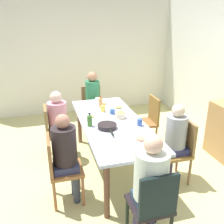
{
  "coord_description": "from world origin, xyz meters",
  "views": [
    {
      "loc": [
        3.21,
        -0.92,
        2.23
      ],
      "look_at": [
        0.0,
        0.0,
        0.93
      ],
      "focal_mm": 40.29,
      "sensor_mm": 36.0,
      "label": 1
    }
  ],
  "objects_px": {
    "bowl_0": "(120,115)",
    "cup_3": "(112,112)",
    "chair_1": "(148,119)",
    "person_4": "(93,97)",
    "person_3": "(59,119)",
    "plate_1": "(141,139)",
    "person_5": "(150,179)",
    "dining_table": "(112,127)",
    "person_2": "(66,151)",
    "plate_0": "(119,108)",
    "cup_2": "(103,109)",
    "chair_0": "(180,148)",
    "plate_3": "(103,105)",
    "person_0": "(175,137)",
    "chair_5": "(153,204)",
    "bottle_0": "(100,102)",
    "chair_4": "(92,106)",
    "bottle_1": "(90,120)",
    "chair_2": "(59,166)",
    "plate_2": "(90,117)",
    "cup_1": "(140,122)",
    "serving_pan": "(107,126)",
    "cup_0": "(98,100)",
    "chair_3": "(54,130)"
  },
  "relations": [
    {
      "from": "chair_1",
      "to": "bottle_0",
      "type": "height_order",
      "value": "bottle_0"
    },
    {
      "from": "cup_1",
      "to": "plate_0",
      "type": "bearing_deg",
      "value": -173.27
    },
    {
      "from": "person_2",
      "to": "serving_pan",
      "type": "distance_m",
      "value": 0.7
    },
    {
      "from": "person_4",
      "to": "serving_pan",
      "type": "relative_size",
      "value": 2.76
    },
    {
      "from": "chair_4",
      "to": "cup_2",
      "type": "relative_size",
      "value": 8.42
    },
    {
      "from": "chair_5",
      "to": "cup_2",
      "type": "bearing_deg",
      "value": -179.13
    },
    {
      "from": "person_4",
      "to": "plate_3",
      "type": "bearing_deg",
      "value": 3.63
    },
    {
      "from": "person_3",
      "to": "person_4",
      "type": "xyz_separation_m",
      "value": [
        -0.82,
        0.73,
        0.04
      ]
    },
    {
      "from": "chair_4",
      "to": "plate_0",
      "type": "bearing_deg",
      "value": 14.46
    },
    {
      "from": "person_0",
      "to": "serving_pan",
      "type": "bearing_deg",
      "value": -111.34
    },
    {
      "from": "person_5",
      "to": "bottle_0",
      "type": "relative_size",
      "value": 6.28
    },
    {
      "from": "plate_1",
      "to": "plate_3",
      "type": "xyz_separation_m",
      "value": [
        -1.37,
        -0.14,
        -0.0
      ]
    },
    {
      "from": "chair_2",
      "to": "chair_5",
      "type": "relative_size",
      "value": 1.0
    },
    {
      "from": "chair_3",
      "to": "chair_4",
      "type": "xyz_separation_m",
      "value": [
        -0.91,
        0.82,
        0.0
      ]
    },
    {
      "from": "plate_3",
      "to": "dining_table",
      "type": "bearing_deg",
      "value": -3.3
    },
    {
      "from": "chair_1",
      "to": "plate_0",
      "type": "height_order",
      "value": "chair_1"
    },
    {
      "from": "chair_2",
      "to": "chair_0",
      "type": "bearing_deg",
      "value": 90.0
    },
    {
      "from": "person_2",
      "to": "bowl_0",
      "type": "height_order",
      "value": "person_2"
    },
    {
      "from": "person_2",
      "to": "serving_pan",
      "type": "bearing_deg",
      "value": 118.93
    },
    {
      "from": "cup_2",
      "to": "serving_pan",
      "type": "bearing_deg",
      "value": -8.74
    },
    {
      "from": "plate_3",
      "to": "bottle_0",
      "type": "distance_m",
      "value": 0.13
    },
    {
      "from": "chair_1",
      "to": "chair_2",
      "type": "distance_m",
      "value": 1.95
    },
    {
      "from": "chair_0",
      "to": "plate_0",
      "type": "height_order",
      "value": "chair_0"
    },
    {
      "from": "chair_4",
      "to": "plate_3",
      "type": "xyz_separation_m",
      "value": [
        0.74,
        0.04,
        0.28
      ]
    },
    {
      "from": "chair_1",
      "to": "person_4",
      "type": "height_order",
      "value": "person_4"
    },
    {
      "from": "plate_3",
      "to": "cup_2",
      "type": "bearing_deg",
      "value": -13.79
    },
    {
      "from": "chair_2",
      "to": "chair_3",
      "type": "bearing_deg",
      "value": 180.0
    },
    {
      "from": "serving_pan",
      "to": "cup_0",
      "type": "bearing_deg",
      "value": 173.95
    },
    {
      "from": "cup_3",
      "to": "plate_2",
      "type": "bearing_deg",
      "value": -79.49
    },
    {
      "from": "plate_0",
      "to": "cup_2",
      "type": "distance_m",
      "value": 0.29
    },
    {
      "from": "person_5",
      "to": "dining_table",
      "type": "bearing_deg",
      "value": 180.0
    },
    {
      "from": "plate_3",
      "to": "cup_3",
      "type": "xyz_separation_m",
      "value": [
        0.42,
        0.05,
        0.03
      ]
    },
    {
      "from": "plate_3",
      "to": "plate_1",
      "type": "bearing_deg",
      "value": 5.89
    },
    {
      "from": "cup_2",
      "to": "bottle_0",
      "type": "relative_size",
      "value": 0.55
    },
    {
      "from": "person_3",
      "to": "plate_1",
      "type": "relative_size",
      "value": 4.88
    },
    {
      "from": "person_2",
      "to": "cup_2",
      "type": "bearing_deg",
      "value": 144.01
    },
    {
      "from": "chair_0",
      "to": "person_5",
      "type": "relative_size",
      "value": 0.74
    },
    {
      "from": "bowl_0",
      "to": "cup_3",
      "type": "height_order",
      "value": "bowl_0"
    },
    {
      "from": "chair_1",
      "to": "person_0",
      "type": "bearing_deg",
      "value": -4.95
    },
    {
      "from": "person_3",
      "to": "cup_3",
      "type": "bearing_deg",
      "value": 73.4
    },
    {
      "from": "bottle_1",
      "to": "plate_1",
      "type": "bearing_deg",
      "value": 41.25
    },
    {
      "from": "cup_1",
      "to": "cup_3",
      "type": "relative_size",
      "value": 0.93
    },
    {
      "from": "person_3",
      "to": "cup_2",
      "type": "relative_size",
      "value": 10.67
    },
    {
      "from": "chair_1",
      "to": "bottle_1",
      "type": "relative_size",
      "value": 4.6
    },
    {
      "from": "dining_table",
      "to": "plate_2",
      "type": "xyz_separation_m",
      "value": [
        -0.22,
        -0.27,
        0.1
      ]
    },
    {
      "from": "cup_1",
      "to": "chair_4",
      "type": "bearing_deg",
      "value": -168.77
    },
    {
      "from": "plate_0",
      "to": "plate_1",
      "type": "bearing_deg",
      "value": -3.47
    },
    {
      "from": "chair_1",
      "to": "chair_0",
      "type": "bearing_deg",
      "value": 0.0
    },
    {
      "from": "chair_4",
      "to": "plate_3",
      "type": "distance_m",
      "value": 0.79
    },
    {
      "from": "person_5",
      "to": "person_2",
      "type": "bearing_deg",
      "value": -138.61
    }
  ]
}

